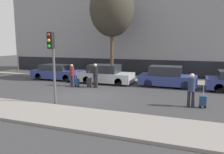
% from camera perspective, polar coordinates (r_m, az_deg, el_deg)
% --- Properties ---
extents(ground_plane, '(80.00, 80.00, 0.00)m').
position_cam_1_polar(ground_plane, '(13.18, -6.68, -4.98)').
color(ground_plane, '#38383A').
extents(sidewalk_near, '(28.00, 2.50, 0.12)m').
position_cam_1_polar(sidewalk_near, '(10.10, -16.54, -9.20)').
color(sidewalk_near, gray).
rests_on(sidewalk_near, ground_plane).
extents(sidewalk_far, '(28.00, 3.00, 0.12)m').
position_cam_1_polar(sidewalk_far, '(19.54, 2.69, -0.27)').
color(sidewalk_far, gray).
rests_on(sidewalk_far, ground_plane).
extents(building_facade, '(28.00, 3.52, 12.65)m').
position_cam_1_polar(building_facade, '(23.30, 5.89, 16.57)').
color(building_facade, gray).
rests_on(building_facade, ground_plane).
extents(parked_car_0, '(4.44, 1.78, 1.30)m').
position_cam_1_polar(parked_car_0, '(19.64, -14.17, 1.17)').
color(parked_car_0, navy).
rests_on(parked_car_0, ground_plane).
extents(parked_car_1, '(4.20, 1.90, 1.46)m').
position_cam_1_polar(parked_car_1, '(17.28, -1.64, 0.63)').
color(parked_car_1, '#B7BABF').
rests_on(parked_car_1, ground_plane).
extents(parked_car_2, '(4.05, 1.76, 1.49)m').
position_cam_1_polar(parked_car_2, '(16.38, 14.15, -0.05)').
color(parked_car_2, navy).
rests_on(parked_car_2, ground_plane).
extents(pedestrian_left, '(0.34, 0.34, 1.62)m').
position_cam_1_polar(pedestrian_left, '(16.33, -10.43, 0.85)').
color(pedestrian_left, '#383347').
rests_on(pedestrian_left, ground_plane).
extents(trolley_left, '(0.34, 0.29, 1.16)m').
position_cam_1_polar(trolley_left, '(15.98, -9.17, -1.28)').
color(trolley_left, navy).
rests_on(trolley_left, ground_plane).
extents(pedestrian_center, '(0.35, 0.34, 1.72)m').
position_cam_1_polar(pedestrian_center, '(15.42, -4.33, 0.76)').
color(pedestrian_center, '#23232D').
rests_on(pedestrian_center, ground_plane).
extents(trolley_center, '(0.34, 0.29, 1.20)m').
position_cam_1_polar(trolley_center, '(15.83, -5.95, -1.24)').
color(trolley_center, '#262628').
rests_on(trolley_center, ground_plane).
extents(pedestrian_right, '(0.35, 0.34, 1.67)m').
position_cam_1_polar(pedestrian_right, '(11.40, 20.04, -2.73)').
color(pedestrian_right, '#23232D').
rests_on(pedestrian_right, ground_plane).
extents(trolley_right, '(0.34, 0.29, 1.13)m').
position_cam_1_polar(trolley_right, '(11.54, 22.63, -5.76)').
color(trolley_right, navy).
rests_on(trolley_right, ground_plane).
extents(traffic_light, '(0.28, 0.47, 3.66)m').
position_cam_1_polar(traffic_light, '(11.13, -15.38, 5.86)').
color(traffic_light, '#515154').
rests_on(traffic_light, ground_plane).
extents(bare_tree_near_crossing, '(3.71, 3.71, 8.08)m').
position_cam_1_polar(bare_tree_near_crossing, '(18.93, -0.04, 17.26)').
color(bare_tree_near_crossing, '#4C3826').
rests_on(bare_tree_near_crossing, sidewalk_far).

